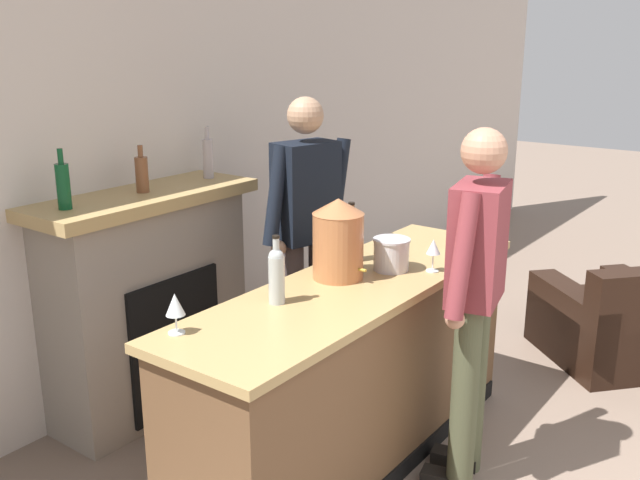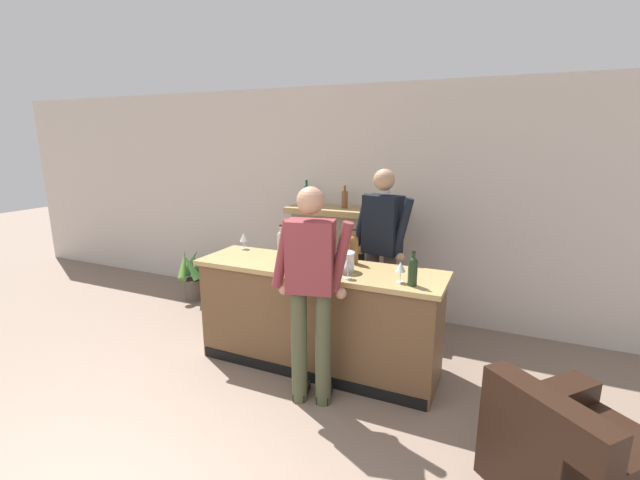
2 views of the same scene
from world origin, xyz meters
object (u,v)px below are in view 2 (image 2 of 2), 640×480
object	(u,v)px
wine_bottle_merlot_tall	(281,243)
wine_glass_mid_counter	(401,267)
potted_plant_corner	(194,275)
wine_glass_back_row	(244,238)
armchair_black	(572,459)
ice_bucket_steel	(344,261)
person_bartender	(381,251)
wine_glass_front_left	(348,264)
copper_dispenser	(323,241)
wine_bottle_port_short	(354,248)
fireplace_stone	(344,261)
person_customer	(311,288)
wine_bottle_cabernet_heavy	(413,270)

from	to	relation	value
wine_bottle_merlot_tall	wine_glass_mid_counter	xyz separation A→B (m)	(1.25, -0.28, -0.02)
potted_plant_corner	wine_glass_back_row	xyz separation A→B (m)	(1.29, -0.67, 0.78)
armchair_black	ice_bucket_steel	bearing A→B (deg)	157.44
potted_plant_corner	person_bartender	size ratio (longest dim) A/B	0.37
ice_bucket_steel	wine_glass_front_left	bearing A→B (deg)	-60.04
armchair_black	wine_glass_back_row	bearing A→B (deg)	161.30
armchair_black	copper_dispenser	bearing A→B (deg)	156.50
wine_bottle_port_short	wine_glass_front_left	world-z (taller)	wine_bottle_port_short
potted_plant_corner	wine_glass_front_left	xyz separation A→B (m)	(2.63, -1.13, 0.78)
ice_bucket_steel	wine_bottle_port_short	xyz separation A→B (m)	(0.00, 0.25, 0.06)
fireplace_stone	armchair_black	xyz separation A→B (m)	(2.28, -2.07, -0.42)
person_bartender	wine_bottle_port_short	world-z (taller)	person_bartender
fireplace_stone	person_bartender	size ratio (longest dim) A/B	0.89
fireplace_stone	wine_bottle_port_short	bearing A→B (deg)	-64.63
fireplace_stone	potted_plant_corner	bearing A→B (deg)	-169.02
fireplace_stone	wine_glass_front_left	size ratio (longest dim) A/B	9.54
person_customer	wine_glass_front_left	distance (m)	0.39
fireplace_stone	ice_bucket_steel	world-z (taller)	fireplace_stone
copper_dispenser	wine_glass_mid_counter	world-z (taller)	copper_dispenser
wine_bottle_port_short	wine_bottle_cabernet_heavy	bearing A→B (deg)	-31.88
person_customer	wine_glass_back_row	world-z (taller)	person_customer
copper_dispenser	wine_glass_front_left	world-z (taller)	copper_dispenser
wine_bottle_cabernet_heavy	wine_glass_front_left	size ratio (longest dim) A/B	1.64
fireplace_stone	ice_bucket_steel	size ratio (longest dim) A/B	8.44
fireplace_stone	wine_bottle_cabernet_heavy	xyz separation A→B (m)	(1.15, -1.48, 0.45)
fireplace_stone	wine_bottle_cabernet_heavy	bearing A→B (deg)	-52.19
wine_glass_mid_counter	wine_glass_front_left	bearing A→B (deg)	-169.11
armchair_black	wine_glass_mid_counter	bearing A→B (deg)	153.07
ice_bucket_steel	wine_glass_back_row	xyz separation A→B (m)	(-1.23, 0.28, 0.04)
fireplace_stone	wine_glass_mid_counter	distance (m)	1.83
wine_bottle_port_short	wine_glass_back_row	distance (m)	1.24
copper_dispenser	ice_bucket_steel	xyz separation A→B (m)	(0.27, -0.15, -0.12)
person_customer	fireplace_stone	bearing A→B (deg)	103.27
armchair_black	ice_bucket_steel	distance (m)	2.09
wine_bottle_port_short	wine_glass_back_row	xyz separation A→B (m)	(-1.24, 0.03, -0.03)
potted_plant_corner	person_customer	distance (m)	2.92
armchair_black	person_customer	distance (m)	2.00
ice_bucket_steel	wine_glass_front_left	world-z (taller)	wine_glass_front_left
armchair_black	person_bartender	world-z (taller)	person_bartender
wine_bottle_merlot_tall	wine_glass_front_left	bearing A→B (deg)	-23.36
wine_glass_mid_counter	copper_dispenser	bearing A→B (deg)	162.20
armchair_black	wine_glass_back_row	size ratio (longest dim) A/B	6.77
wine_glass_front_left	ice_bucket_steel	bearing A→B (deg)	119.96
potted_plant_corner	wine_glass_back_row	size ratio (longest dim) A/B	3.93
armchair_black	wine_bottle_cabernet_heavy	distance (m)	1.55
potted_plant_corner	copper_dispenser	distance (m)	2.54
wine_bottle_cabernet_heavy	wine_glass_mid_counter	size ratio (longest dim) A/B	1.64
wine_bottle_merlot_tall	wine_bottle_cabernet_heavy	xyz separation A→B (m)	(1.35, -0.31, -0.02)
fireplace_stone	wine_bottle_port_short	world-z (taller)	fireplace_stone
potted_plant_corner	wine_glass_front_left	world-z (taller)	wine_glass_front_left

